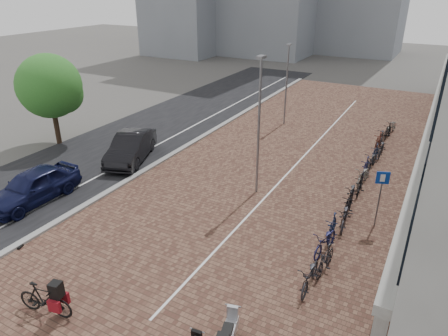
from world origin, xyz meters
The scene contains 16 objects.
ground centered at (0.00, 0.00, 0.00)m, with size 140.00×140.00×0.00m, color #474442.
plaza_brick centered at (2.00, 12.00, 0.01)m, with size 14.50×42.00×0.04m, color brown.
street_asphalt centered at (-9.00, 12.00, 0.01)m, with size 8.00×50.00×0.03m, color black.
curb centered at (-5.10, 12.00, 0.07)m, with size 0.35×42.00×0.14m, color gray.
lane_line centered at (-7.00, 12.00, 0.02)m, with size 0.12×44.00×0.00m, color white.
parking_line centered at (2.20, 12.00, 0.04)m, with size 0.10×30.00×0.00m, color white.
car_navy centered at (-7.69, 0.54, 0.82)m, with size 1.94×4.83×1.65m, color #0E1133.
car_dark centered at (-6.85, 6.81, 0.83)m, with size 1.76×5.04×1.66m, color black.
hero_bike centered at (-0.95, -4.34, 0.63)m, with size 2.08×0.95×1.42m.
shoes centered at (-4.98, -2.45, 0.05)m, with size 0.38×0.32×0.10m, color black, non-canonical shape.
scooter_front centered at (4.88, -2.67, 0.55)m, with size 0.50×1.60×1.10m, color #A6A6AB, non-canonical shape.
parking_sign centered at (7.50, 6.29, 1.82)m, with size 0.53×0.24×2.67m.
lamp_near centered at (1.55, 6.65, 3.43)m, with size 0.12×0.12×6.85m, color slate.
lamp_far centered at (-1.19, 17.73, 2.92)m, with size 0.12×0.12×5.85m, color slate.
street_tree centered at (-12.91, 6.77, 3.76)m, with size 4.07×4.07×5.92m.
bike_row centered at (6.19, 10.20, 0.52)m, with size 1.18×20.42×1.05m.
Camera 1 is at (8.99, -10.44, 9.95)m, focal length 32.58 mm.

